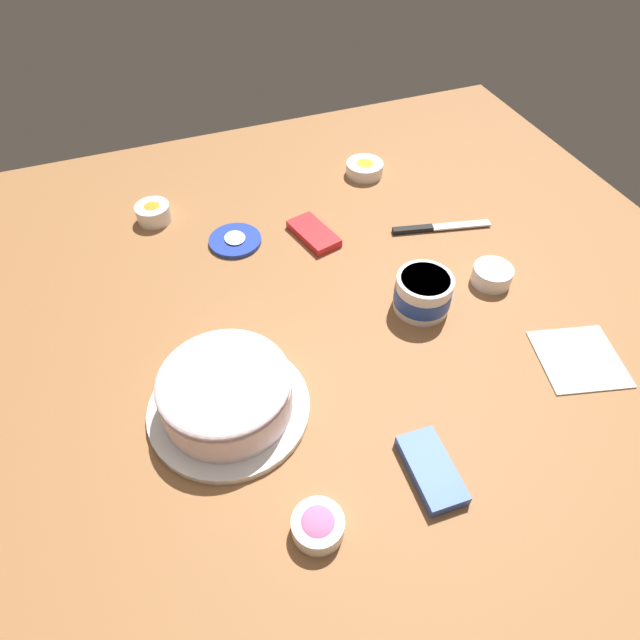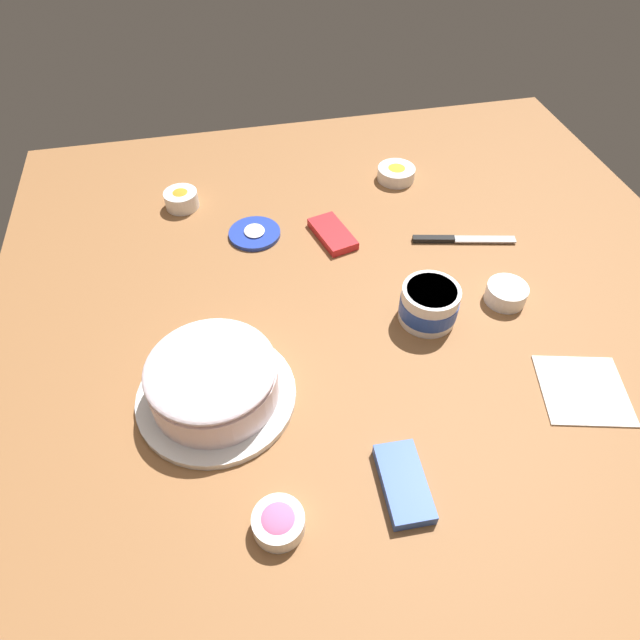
# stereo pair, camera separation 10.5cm
# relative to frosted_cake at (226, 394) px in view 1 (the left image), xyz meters

# --- Properties ---
(ground_plane) EXTENTS (1.54, 1.54, 0.00)m
(ground_plane) POSITION_rel_frosted_cake_xyz_m (-0.17, 0.32, -0.05)
(ground_plane) COLOR #936038
(frosted_cake) EXTENTS (0.28, 0.28, 0.11)m
(frosted_cake) POSITION_rel_frosted_cake_xyz_m (0.00, 0.00, 0.00)
(frosted_cake) COLOR white
(frosted_cake) RESTS_ON ground_plane
(frosting_tub) EXTENTS (0.12, 0.12, 0.08)m
(frosting_tub) POSITION_rel_frosted_cake_xyz_m (-0.11, 0.43, -0.01)
(frosting_tub) COLOR white
(frosting_tub) RESTS_ON ground_plane
(frosting_tub_lid) EXTENTS (0.12, 0.12, 0.02)m
(frosting_tub_lid) POSITION_rel_frosted_cake_xyz_m (-0.44, 0.13, -0.04)
(frosting_tub_lid) COLOR #233DAD
(frosting_tub_lid) RESTS_ON ground_plane
(spreading_knife) EXTENTS (0.07, 0.23, 0.01)m
(spreading_knife) POSITION_rel_frosted_cake_xyz_m (-0.32, 0.57, -0.04)
(spreading_knife) COLOR silver
(spreading_knife) RESTS_ON ground_plane
(sprinkle_bowl_rainbow) EXTENTS (0.08, 0.08, 0.04)m
(sprinkle_bowl_rainbow) POSITION_rel_frosted_cake_xyz_m (-0.12, 0.60, -0.03)
(sprinkle_bowl_rainbow) COLOR white
(sprinkle_bowl_rainbow) RESTS_ON ground_plane
(sprinkle_bowl_pink) EXTENTS (0.08, 0.08, 0.04)m
(sprinkle_bowl_pink) POSITION_rel_frosted_cake_xyz_m (0.25, 0.07, -0.03)
(sprinkle_bowl_pink) COLOR white
(sprinkle_bowl_pink) RESTS_ON ground_plane
(sprinkle_bowl_orange) EXTENTS (0.08, 0.08, 0.04)m
(sprinkle_bowl_orange) POSITION_rel_frosted_cake_xyz_m (-0.59, -0.03, -0.03)
(sprinkle_bowl_orange) COLOR white
(sprinkle_bowl_orange) RESTS_ON ground_plane
(sprinkle_bowl_yellow) EXTENTS (0.10, 0.10, 0.04)m
(sprinkle_bowl_yellow) POSITION_rel_frosted_cake_xyz_m (-0.59, 0.52, -0.03)
(sprinkle_bowl_yellow) COLOR white
(sprinkle_bowl_yellow) RESTS_ON ground_plane
(candy_box_lower) EXTENTS (0.15, 0.10, 0.02)m
(candy_box_lower) POSITION_rel_frosted_cake_xyz_m (-0.39, 0.30, -0.04)
(candy_box_lower) COLOR red
(candy_box_lower) RESTS_ON ground_plane
(candy_box_upper) EXTENTS (0.14, 0.07, 0.02)m
(candy_box_upper) POSITION_rel_frosted_cake_xyz_m (0.23, 0.27, -0.04)
(candy_box_upper) COLOR #2D51B2
(candy_box_upper) RESTS_ON ground_plane
(paper_napkin) EXTENTS (0.18, 0.18, 0.01)m
(paper_napkin) POSITION_rel_frosted_cake_xyz_m (0.12, 0.64, -0.05)
(paper_napkin) COLOR white
(paper_napkin) RESTS_ON ground_plane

